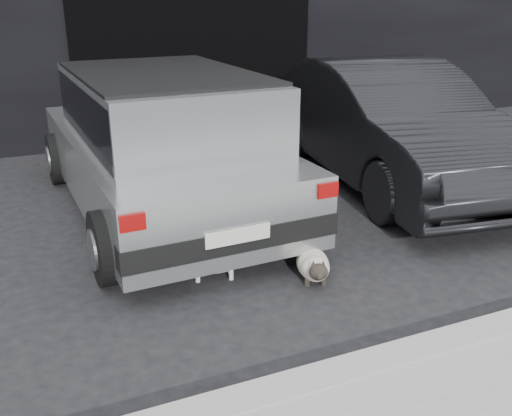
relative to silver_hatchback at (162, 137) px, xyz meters
name	(u,v)px	position (x,y,z in m)	size (l,w,h in m)	color
ground	(228,232)	(0.44, -0.85, -0.87)	(80.00, 80.00, 0.00)	black
garage_opening	(197,60)	(1.44, 3.14, 0.43)	(4.00, 0.10, 2.60)	black
curb	(487,334)	(1.44, -3.45, -0.81)	(18.00, 0.25, 0.12)	#999994
silver_hatchback	(162,137)	(0.00, 0.00, 0.00)	(2.28, 4.39, 1.60)	#A5A7A9
second_car	(389,124)	(2.96, -0.06, -0.10)	(1.63, 4.68, 1.54)	black
cat_siamese	(314,265)	(0.75, -2.11, -0.74)	(0.46, 0.82, 0.29)	beige
cat_white	(217,260)	(-0.01, -1.75, -0.70)	(0.72, 0.37, 0.34)	white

